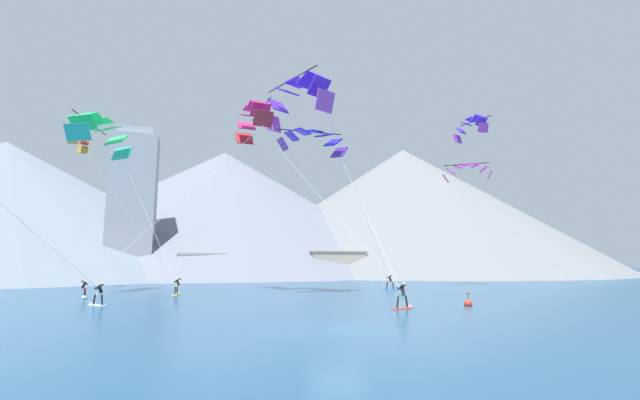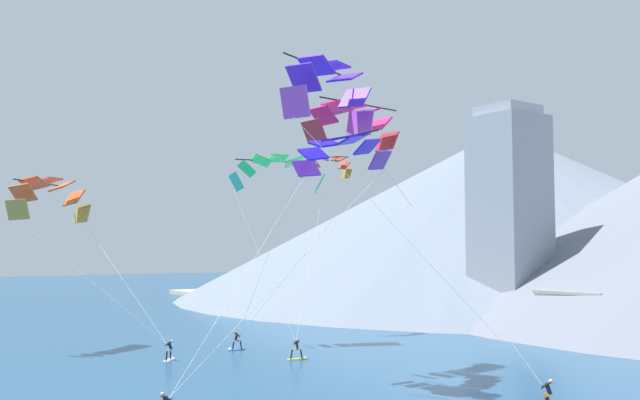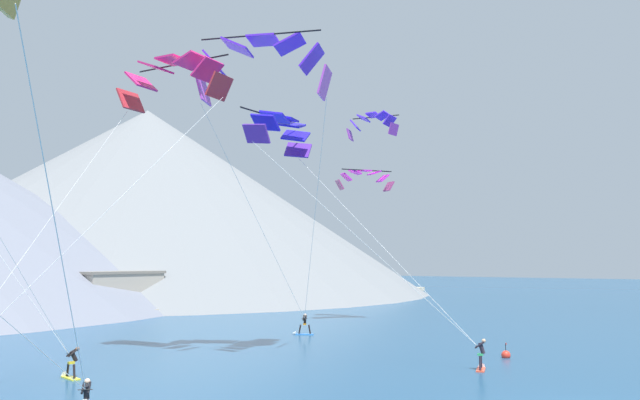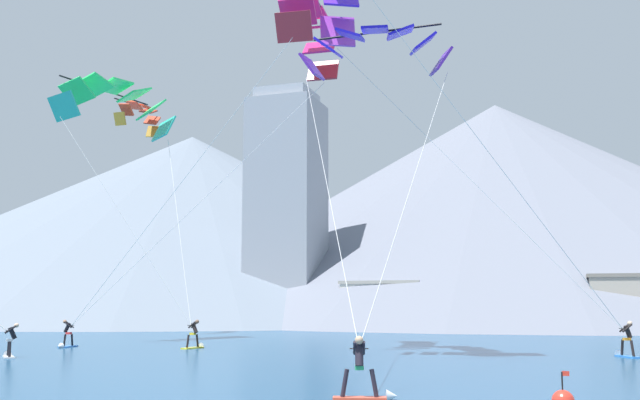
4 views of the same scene
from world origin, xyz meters
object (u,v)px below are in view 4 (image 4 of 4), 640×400
at_px(parafoil_kite_far_left, 375,46).
at_px(parafoil_kite_distant_high_outer, 140,114).
at_px(kitesurfer_near_trail, 10,347).
at_px(kitesurfer_far_right, 625,346).
at_px(kitesurfer_near_lead, 196,340).
at_px(parafoil_kite_near_lead, 116,101).
at_px(kitesurfer_mid_center, 66,340).
at_px(kitesurfer_far_left, 367,379).
at_px(parafoil_kite_mid_center, 309,31).

xyz_separation_m(parafoil_kite_far_left, parafoil_kite_distant_high_outer, (-22.81, 15.65, 2.59)).
bearing_deg(kitesurfer_near_trail, kitesurfer_far_right, 19.07).
xyz_separation_m(kitesurfer_near_lead, kitesurfer_near_trail, (-5.25, -8.27, 0.00)).
bearing_deg(parafoil_kite_near_lead, kitesurfer_far_right, -3.21).
bearing_deg(kitesurfer_mid_center, parafoil_kite_near_lead, 96.46).
xyz_separation_m(kitesurfer_far_right, parafoil_kite_near_lead, (-29.73, 1.67, 14.96)).
xyz_separation_m(kitesurfer_far_left, parafoil_kite_near_lead, (-21.93, 19.39, 14.94)).
distance_m(kitesurfer_far_right, parafoil_kite_mid_center, 22.92).
bearing_deg(parafoil_kite_distant_high_outer, kitesurfer_mid_center, -72.41).
height_order(kitesurfer_far_left, parafoil_kite_near_lead, parafoil_kite_near_lead).
xyz_separation_m(kitesurfer_far_left, parafoil_kite_mid_center, (-7.62, 16.68, 16.91)).
relative_size(kitesurfer_near_trail, kitesurfer_far_left, 0.93).
xyz_separation_m(kitesurfer_far_right, parafoil_kite_far_left, (-10.43, -5.82, 13.83)).
bearing_deg(kitesurfer_mid_center, parafoil_kite_far_left, -9.04).
bearing_deg(parafoil_kite_far_left, kitesurfer_far_right, 29.16).
bearing_deg(kitesurfer_near_lead, kitesurfer_far_left, -49.55).
bearing_deg(kitesurfer_near_trail, parafoil_kite_far_left, 12.07).
bearing_deg(kitesurfer_far_left, parafoil_kite_near_lead, 138.52).
bearing_deg(kitesurfer_near_lead, parafoil_kite_near_lead, 160.24).
distance_m(kitesurfer_far_right, parafoil_kite_far_left, 18.27).
relative_size(kitesurfer_mid_center, parafoil_kite_distant_high_outer, 0.35).
distance_m(kitesurfer_near_lead, kitesurfer_far_left, 21.81).
height_order(kitesurfer_far_left, parafoil_kite_far_left, parafoil_kite_far_left).
relative_size(kitesurfer_near_trail, kitesurfer_far_right, 0.95).
bearing_deg(parafoil_kite_mid_center, kitesurfer_far_right, 3.90).
height_order(parafoil_kite_near_lead, parafoil_kite_mid_center, parafoil_kite_mid_center).
bearing_deg(parafoil_kite_mid_center, kitesurfer_far_left, -65.45).
height_order(kitesurfer_near_lead, kitesurfer_far_right, kitesurfer_far_right).
bearing_deg(parafoil_kite_far_left, kitesurfer_near_trail, -167.93).
distance_m(parafoil_kite_near_lead, parafoil_kite_mid_center, 14.70).
xyz_separation_m(kitesurfer_mid_center, kitesurfer_far_left, (21.43, -14.90, 0.11)).
distance_m(kitesurfer_mid_center, kitesurfer_far_left, 26.10).
xyz_separation_m(kitesurfer_near_trail, kitesurfer_mid_center, (-2.03, 6.58, -0.04)).
bearing_deg(kitesurfer_far_right, parafoil_kite_distant_high_outer, 163.52).
bearing_deg(kitesurfer_near_trail, parafoil_kite_mid_center, 35.34).
relative_size(parafoil_kite_near_lead, parafoil_kite_mid_center, 0.89).
bearing_deg(parafoil_kite_mid_center, kitesurfer_mid_center, -172.66).
height_order(parafoil_kite_mid_center, parafoil_kite_distant_high_outer, parafoil_kite_mid_center).
bearing_deg(kitesurfer_near_lead, kitesurfer_far_right, 2.95).
height_order(kitesurfer_far_right, parafoil_kite_mid_center, parafoil_kite_mid_center).
xyz_separation_m(kitesurfer_near_trail, parafoil_kite_far_left, (16.77, 3.59, 13.89)).
xyz_separation_m(kitesurfer_near_trail, kitesurfer_far_left, (19.40, -8.32, 0.07)).
distance_m(kitesurfer_mid_center, parafoil_kite_mid_center, 21.99).
height_order(kitesurfer_near_trail, kitesurfer_far_right, kitesurfer_far_right).
xyz_separation_m(kitesurfer_near_trail, kitesurfer_far_right, (27.20, 9.40, 0.06)).
bearing_deg(parafoil_kite_distant_high_outer, parafoil_kite_mid_center, -31.41).
height_order(parafoil_kite_far_left, parafoil_kite_distant_high_outer, parafoil_kite_distant_high_outer).
xyz_separation_m(kitesurfer_far_right, parafoil_kite_mid_center, (-15.42, -1.05, 16.93)).
bearing_deg(parafoil_kite_near_lead, kitesurfer_far_left, -41.48).
distance_m(parafoil_kite_near_lead, parafoil_kite_distant_high_outer, 9.01).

